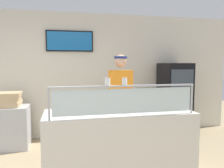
# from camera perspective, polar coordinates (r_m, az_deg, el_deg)

# --- Properties ---
(ground_plane) EXTENTS (12.00, 12.00, 0.00)m
(ground_plane) POSITION_cam_1_polar(r_m,az_deg,el_deg) (4.00, -0.54, -18.49)
(ground_plane) COLOR tan
(ground_plane) RESTS_ON ground
(shop_rear_unit) EXTENTS (6.44, 0.13, 2.70)m
(shop_rear_unit) POSITION_cam_1_polar(r_m,az_deg,el_deg) (5.03, -3.88, 2.40)
(shop_rear_unit) COLOR silver
(shop_rear_unit) RESTS_ON ground
(serving_counter) EXTENTS (2.04, 0.74, 0.95)m
(serving_counter) POSITION_cam_1_polar(r_m,az_deg,el_deg) (3.25, 1.81, -15.20)
(serving_counter) COLOR silver
(serving_counter) RESTS_ON ground
(sneeze_guard) EXTENTS (1.86, 0.06, 0.39)m
(sneeze_guard) POSITION_cam_1_polar(r_m,az_deg,el_deg) (2.78, 3.42, -3.19)
(sneeze_guard) COLOR #B2B5BC
(sneeze_guard) RESTS_ON serving_counter
(pizza_tray) EXTENTS (0.41, 0.41, 0.04)m
(pizza_tray) POSITION_cam_1_polar(r_m,az_deg,el_deg) (3.18, 2.71, -6.48)
(pizza_tray) COLOR #9EA0A8
(pizza_tray) RESTS_ON serving_counter
(pizza_server) EXTENTS (0.11, 0.29, 0.01)m
(pizza_server) POSITION_cam_1_polar(r_m,az_deg,el_deg) (3.15, 2.93, -6.15)
(pizza_server) COLOR #ADAFB7
(pizza_server) RESTS_ON pizza_tray
(parmesan_shaker) EXTENTS (0.07, 0.07, 0.09)m
(parmesan_shaker) POSITION_cam_1_polar(r_m,az_deg,el_deg) (2.71, -1.14, 0.44)
(parmesan_shaker) COLOR white
(parmesan_shaker) RESTS_ON sneeze_guard
(pepper_flake_shaker) EXTENTS (0.06, 0.06, 0.09)m
(pepper_flake_shaker) POSITION_cam_1_polar(r_m,az_deg,el_deg) (2.76, 3.23, 0.52)
(pepper_flake_shaker) COLOR white
(pepper_flake_shaker) RESTS_ON sneeze_guard
(worker_figure) EXTENTS (0.41, 0.50, 1.76)m
(worker_figure) POSITION_cam_1_polar(r_m,az_deg,el_deg) (3.78, 2.25, -3.97)
(worker_figure) COLOR #23232D
(worker_figure) RESTS_ON ground
(drink_fridge) EXTENTS (0.61, 0.63, 1.62)m
(drink_fridge) POSITION_cam_1_polar(r_m,az_deg,el_deg) (5.19, 15.65, -3.80)
(drink_fridge) COLOR black
(drink_fridge) RESTS_ON ground
(prep_shelf) EXTENTS (0.70, 0.55, 0.80)m
(prep_shelf) POSITION_cam_1_polar(r_m,az_deg,el_deg) (4.75, -24.61, -10.00)
(prep_shelf) COLOR #B7BABF
(prep_shelf) RESTS_ON ground
(pizza_box_stack) EXTENTS (0.45, 0.43, 0.27)m
(pizza_box_stack) POSITION_cam_1_polar(r_m,az_deg,el_deg) (4.64, -24.89, -3.61)
(pizza_box_stack) COLOR tan
(pizza_box_stack) RESTS_ON prep_shelf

